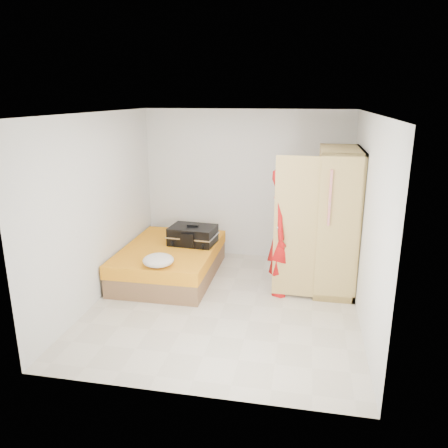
% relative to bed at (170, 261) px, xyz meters
% --- Properties ---
extents(room, '(4.00, 4.02, 2.60)m').
position_rel_bed_xyz_m(room, '(1.05, -0.80, 1.05)').
color(room, beige).
rests_on(room, ground).
extents(bed, '(1.42, 2.02, 0.50)m').
position_rel_bed_xyz_m(bed, '(0.00, 0.00, 0.00)').
color(bed, brown).
rests_on(bed, ground).
extents(wardrobe, '(1.17, 1.20, 2.10)m').
position_rel_bed_xyz_m(wardrobe, '(2.50, 0.06, 0.75)').
color(wardrobe, tan).
rests_on(wardrobe, ground).
extents(person, '(0.65, 0.79, 1.85)m').
position_rel_bed_xyz_m(person, '(1.83, -0.25, 0.67)').
color(person, red).
rests_on(person, ground).
extents(suitcase, '(0.78, 0.61, 0.32)m').
position_rel_bed_xyz_m(suitcase, '(0.32, 0.22, 0.39)').
color(suitcase, black).
rests_on(suitcase, bed).
extents(round_cushion, '(0.44, 0.44, 0.17)m').
position_rel_bed_xyz_m(round_cushion, '(0.09, -0.82, 0.33)').
color(round_cushion, silver).
rests_on(round_cushion, bed).
extents(pillow, '(0.56, 0.34, 0.09)m').
position_rel_bed_xyz_m(pillow, '(0.08, 0.85, 0.30)').
color(pillow, silver).
rests_on(pillow, bed).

